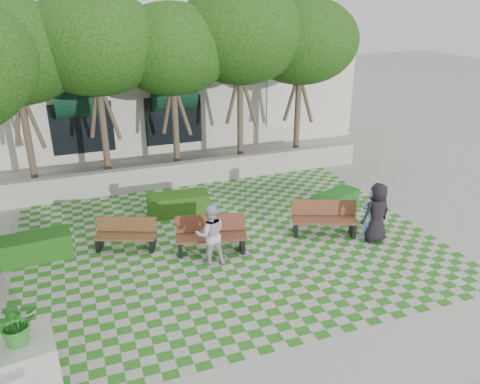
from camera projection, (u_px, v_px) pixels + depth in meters
name	position (u px, v px, depth m)	size (l,w,h in m)	color
ground	(242.00, 260.00, 13.06)	(90.00, 90.00, 0.00)	gray
lawn	(230.00, 243.00, 13.93)	(12.00, 12.00, 0.00)	#2B721E
sidewalk_south	(329.00, 377.00, 8.99)	(16.00, 2.00, 0.01)	#9E9B93
retaining_wall	(186.00, 173.00, 18.26)	(15.00, 0.36, 0.90)	#9E9B93
bench_east	(324.00, 219.00, 14.36)	(2.08, 1.33, 1.04)	brown
bench_mid	(211.00, 235.00, 13.34)	(2.09, 1.11, 1.05)	#532B1C
bench_west	(126.00, 235.00, 13.50)	(1.83, 1.18, 0.92)	#52361C
hedge_east	(335.00, 202.00, 15.99)	(1.85, 0.74, 0.65)	#154F19
hedge_midleft	(178.00, 204.00, 15.74)	(2.01, 0.81, 0.70)	#204813
hedge_west	(33.00, 248.00, 12.98)	(2.03, 0.81, 0.71)	#174612
planter_front	(24.00, 355.00, 8.45)	(1.21, 1.21, 1.93)	#9E9B93
person_blue	(370.00, 214.00, 13.89)	(0.61, 0.40, 1.67)	#7CA1E3
person_dark	(377.00, 213.00, 13.77)	(0.90, 0.58, 1.83)	black
person_white	(210.00, 234.00, 12.64)	(0.84, 0.65, 1.72)	#C3B4C6
tree_row	(127.00, 50.00, 15.64)	(17.70, 13.40, 7.41)	#47382B
building	(164.00, 86.00, 24.59)	(18.00, 8.92, 5.15)	beige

